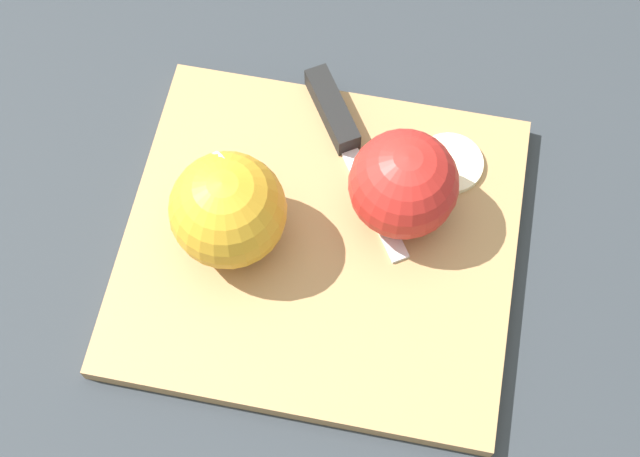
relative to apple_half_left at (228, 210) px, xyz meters
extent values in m
plane|color=#282D33|center=(0.07, 0.01, -0.06)|extent=(4.00, 4.00, 0.00)
cube|color=#A37A4C|center=(0.07, 0.01, -0.05)|extent=(0.31, 0.28, 0.02)
sphere|color=gold|center=(0.00, 0.00, 0.00)|extent=(0.09, 0.09, 0.09)
cylinder|color=beige|center=(0.01, 0.00, 0.00)|extent=(0.06, 0.07, 0.08)
sphere|color=red|center=(0.12, 0.04, 0.00)|extent=(0.08, 0.08, 0.08)
cylinder|color=beige|center=(0.13, 0.05, 0.00)|extent=(0.04, 0.07, 0.08)
cube|color=silver|center=(0.10, 0.04, -0.04)|extent=(0.07, 0.10, 0.00)
cube|color=black|center=(0.06, 0.12, -0.03)|extent=(0.06, 0.07, 0.02)
cylinder|color=beige|center=(0.16, 0.09, -0.04)|extent=(0.05, 0.05, 0.01)
camera|label=1|loc=(0.11, -0.27, 0.59)|focal=50.00mm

